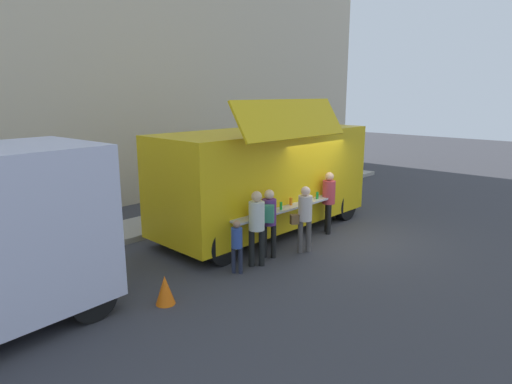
{
  "coord_description": "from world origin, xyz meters",
  "views": [
    {
      "loc": [
        -9.67,
        -5.96,
        3.78
      ],
      "look_at": [
        -1.53,
        1.42,
        1.3
      ],
      "focal_mm": 30.8,
      "sensor_mm": 36.0,
      "label": 1
    }
  ],
  "objects_px": {
    "customer_front_ordering": "(304,214)",
    "customer_mid_with_backpack": "(269,217)",
    "customer_rear_waiting": "(257,222)",
    "food_truck_main": "(265,177)",
    "trash_bin": "(290,181)",
    "child_near_queue": "(237,242)",
    "customer_extra_browsing": "(329,197)",
    "traffic_cone_orange": "(165,290)"
  },
  "relations": [
    {
      "from": "customer_front_ordering",
      "to": "customer_mid_with_backpack",
      "type": "height_order",
      "value": "customer_mid_with_backpack"
    },
    {
      "from": "customer_mid_with_backpack",
      "to": "customer_rear_waiting",
      "type": "height_order",
      "value": "customer_rear_waiting"
    },
    {
      "from": "food_truck_main",
      "to": "customer_rear_waiting",
      "type": "bearing_deg",
      "value": -141.41
    },
    {
      "from": "trash_bin",
      "to": "customer_mid_with_backpack",
      "type": "distance_m",
      "value": 6.83
    },
    {
      "from": "customer_mid_with_backpack",
      "to": "customer_rear_waiting",
      "type": "relative_size",
      "value": 0.95
    },
    {
      "from": "food_truck_main",
      "to": "child_near_queue",
      "type": "height_order",
      "value": "food_truck_main"
    },
    {
      "from": "customer_front_ordering",
      "to": "customer_extra_browsing",
      "type": "distance_m",
      "value": 1.73
    },
    {
      "from": "customer_rear_waiting",
      "to": "customer_extra_browsing",
      "type": "bearing_deg",
      "value": -47.49
    },
    {
      "from": "trash_bin",
      "to": "customer_rear_waiting",
      "type": "distance_m",
      "value": 7.35
    },
    {
      "from": "customer_front_ordering",
      "to": "child_near_queue",
      "type": "bearing_deg",
      "value": 113.15
    },
    {
      "from": "customer_front_ordering",
      "to": "customer_rear_waiting",
      "type": "bearing_deg",
      "value": 111.16
    },
    {
      "from": "customer_mid_with_backpack",
      "to": "traffic_cone_orange",
      "type": "bearing_deg",
      "value": 147.89
    },
    {
      "from": "customer_mid_with_backpack",
      "to": "child_near_queue",
      "type": "xyz_separation_m",
      "value": [
        -1.13,
        -0.08,
        -0.3
      ]
    },
    {
      "from": "traffic_cone_orange",
      "to": "child_near_queue",
      "type": "xyz_separation_m",
      "value": [
        1.89,
        0.02,
        0.43
      ]
    },
    {
      "from": "customer_extra_browsing",
      "to": "child_near_queue",
      "type": "height_order",
      "value": "customer_extra_browsing"
    },
    {
      "from": "food_truck_main",
      "to": "customer_mid_with_backpack",
      "type": "bearing_deg",
      "value": -135.01
    },
    {
      "from": "traffic_cone_orange",
      "to": "trash_bin",
      "type": "distance_m",
      "value": 9.51
    },
    {
      "from": "trash_bin",
      "to": "customer_mid_with_backpack",
      "type": "height_order",
      "value": "customer_mid_with_backpack"
    },
    {
      "from": "food_truck_main",
      "to": "traffic_cone_orange",
      "type": "xyz_separation_m",
      "value": [
        -4.57,
        -1.55,
        -1.27
      ]
    },
    {
      "from": "customer_rear_waiting",
      "to": "food_truck_main",
      "type": "bearing_deg",
      "value": -13.3
    },
    {
      "from": "food_truck_main",
      "to": "customer_extra_browsing",
      "type": "relative_size",
      "value": 3.8
    },
    {
      "from": "customer_extra_browsing",
      "to": "child_near_queue",
      "type": "bearing_deg",
      "value": 48.27
    },
    {
      "from": "customer_mid_with_backpack",
      "to": "food_truck_main",
      "type": "bearing_deg",
      "value": 9.27
    },
    {
      "from": "child_near_queue",
      "to": "customer_mid_with_backpack",
      "type": "bearing_deg",
      "value": -26.26
    },
    {
      "from": "customer_mid_with_backpack",
      "to": "customer_rear_waiting",
      "type": "bearing_deg",
      "value": 157.89
    },
    {
      "from": "food_truck_main",
      "to": "customer_extra_browsing",
      "type": "height_order",
      "value": "food_truck_main"
    },
    {
      "from": "customer_rear_waiting",
      "to": "child_near_queue",
      "type": "relative_size",
      "value": 1.46
    },
    {
      "from": "customer_front_ordering",
      "to": "customer_rear_waiting",
      "type": "height_order",
      "value": "customer_rear_waiting"
    },
    {
      "from": "traffic_cone_orange",
      "to": "customer_extra_browsing",
      "type": "xyz_separation_m",
      "value": [
        5.56,
        0.12,
        0.74
      ]
    },
    {
      "from": "customer_rear_waiting",
      "to": "customer_extra_browsing",
      "type": "relative_size",
      "value": 1.01
    },
    {
      "from": "traffic_cone_orange",
      "to": "customer_extra_browsing",
      "type": "relative_size",
      "value": 0.32
    },
    {
      "from": "food_truck_main",
      "to": "traffic_cone_orange",
      "type": "distance_m",
      "value": 4.99
    },
    {
      "from": "customer_mid_with_backpack",
      "to": "trash_bin",
      "type": "bearing_deg",
      "value": -0.3
    },
    {
      "from": "traffic_cone_orange",
      "to": "customer_front_ordering",
      "type": "distance_m",
      "value": 3.95
    },
    {
      "from": "customer_mid_with_backpack",
      "to": "customer_extra_browsing",
      "type": "relative_size",
      "value": 0.96
    },
    {
      "from": "customer_rear_waiting",
      "to": "child_near_queue",
      "type": "distance_m",
      "value": 0.67
    },
    {
      "from": "customer_mid_with_backpack",
      "to": "customer_rear_waiting",
      "type": "distance_m",
      "value": 0.56
    },
    {
      "from": "customer_extra_browsing",
      "to": "trash_bin",
      "type": "bearing_deg",
      "value": -83.21
    },
    {
      "from": "traffic_cone_orange",
      "to": "customer_mid_with_backpack",
      "type": "xyz_separation_m",
      "value": [
        3.02,
        0.1,
        0.73
      ]
    },
    {
      "from": "child_near_queue",
      "to": "customer_rear_waiting",
      "type": "bearing_deg",
      "value": -33.93
    },
    {
      "from": "customer_mid_with_backpack",
      "to": "child_near_queue",
      "type": "height_order",
      "value": "customer_mid_with_backpack"
    },
    {
      "from": "customer_front_ordering",
      "to": "trash_bin",
      "type": "bearing_deg",
      "value": -17.28
    }
  ]
}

